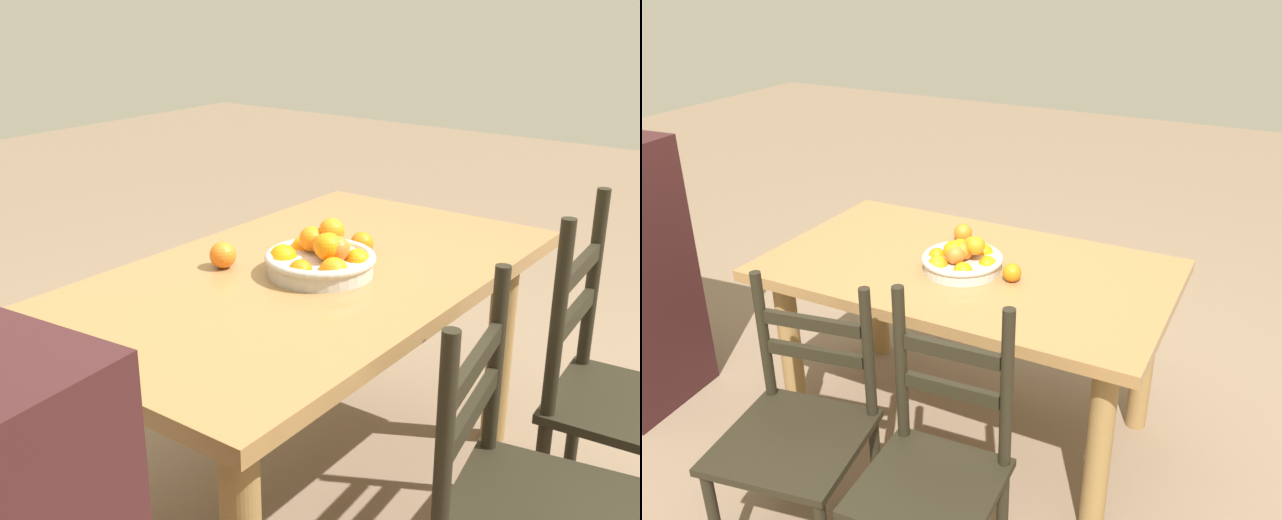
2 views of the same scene
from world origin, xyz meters
TOP-DOWN VIEW (x-y plane):
  - ground_plane at (0.00, 0.00)m, footprint 12.00×12.00m
  - dining_table at (0.00, 0.00)m, footprint 1.51×0.87m
  - chair_near_window at (0.21, 0.76)m, footprint 0.50×0.50m
  - chair_by_cabinet at (-0.29, 0.77)m, footprint 0.41×0.41m
  - fruit_bowl at (0.00, 0.05)m, footprint 0.30×0.30m
  - orange_loose_0 at (0.12, -0.20)m, footprint 0.07×0.07m
  - orange_loose_1 at (-0.20, 0.05)m, footprint 0.07×0.07m

SIDE VIEW (x-z plane):
  - ground_plane at x=0.00m, z-range 0.00..0.00m
  - chair_near_window at x=0.21m, z-range -0.02..0.87m
  - chair_by_cabinet at x=-0.29m, z-range -0.03..0.94m
  - dining_table at x=0.00m, z-range 0.25..0.99m
  - orange_loose_1 at x=-0.20m, z-range 0.73..0.80m
  - orange_loose_0 at x=0.12m, z-range 0.73..0.81m
  - fruit_bowl at x=0.00m, z-range 0.71..0.85m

